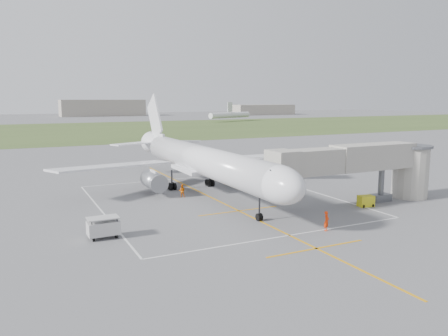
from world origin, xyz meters
name	(u,v)px	position (x,y,z in m)	size (l,w,h in m)	color
ground	(204,194)	(0.00, 0.00, 0.00)	(700.00, 700.00, 0.00)	#58585B
grass_strip	(74,131)	(0.00, 130.00, 0.01)	(700.00, 120.00, 0.02)	#3D5123
apron_markings	(223,203)	(0.00, -5.82, 0.01)	(28.20, 60.00, 0.01)	orange
airliner	(201,161)	(0.00, 0.75, 4.39)	(38.93, 46.75, 13.52)	silver
jet_bridge	(368,165)	(15.72, -13.50, 4.74)	(23.40, 5.00, 7.20)	gray
gpu_unit	(366,201)	(14.42, -14.75, 0.65)	(1.93, 1.52, 1.31)	gold
baggage_cart	(103,227)	(-15.66, -13.14, 0.99)	(2.82, 1.73, 1.94)	#B7B7B7
ramp_worker_nose	(327,221)	(4.05, -20.31, 0.96)	(0.70, 0.46, 1.91)	#F13307
ramp_worker_wing	(182,191)	(-3.33, -0.61, 0.84)	(0.82, 0.64, 1.69)	#DB5E06
distant_hangars	(20,110)	(-16.15, 265.19, 5.17)	(345.00, 49.00, 12.00)	gray
distant_aircraft	(59,119)	(-2.66, 157.65, 3.59)	(213.49, 41.66, 8.85)	silver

